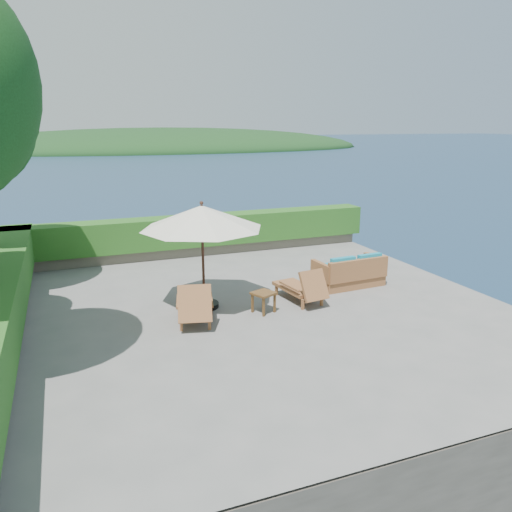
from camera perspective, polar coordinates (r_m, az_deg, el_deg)
name	(u,v)px	position (r m, az deg, el deg)	size (l,w,h in m)	color
ground	(256,308)	(12.27, 0.04, -5.99)	(12.00, 12.00, 0.00)	gray
foundation	(256,366)	(12.91, 0.04, -12.44)	(12.00, 12.00, 3.00)	#60574C
ocean	(256,416)	(13.63, 0.04, -17.86)	(600.00, 600.00, 0.00)	#162D45
offshore_island	(164,149)	(153.66, -10.45, 11.91)	(126.00, 57.60, 12.60)	#133218
planter_wall_far	(198,249)	(17.32, -6.68, 0.77)	(12.00, 0.60, 0.36)	#72695B
planter_wall_left	(2,335)	(11.57, -27.06, -8.09)	(0.60, 12.00, 0.36)	#72695B
hedge_far	(197,230)	(17.17, -6.74, 2.94)	(12.40, 0.90, 1.00)	#1D4E16
patio_umbrella	(202,218)	(11.82, -6.21, 4.31)	(3.03, 3.03, 2.63)	black
lounge_left	(195,304)	(11.42, -7.02, -5.46)	(1.12, 1.89, 1.02)	#9B6238
lounge_right	(302,287)	(12.62, 5.27, -3.57)	(0.89, 1.71, 0.94)	#9B6238
side_table	(264,296)	(11.88, 0.87, -4.57)	(0.63, 0.63, 0.51)	brown
wicker_loveseat	(350,273)	(14.05, 10.68, -1.97)	(1.96, 1.09, 0.93)	#9B6238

